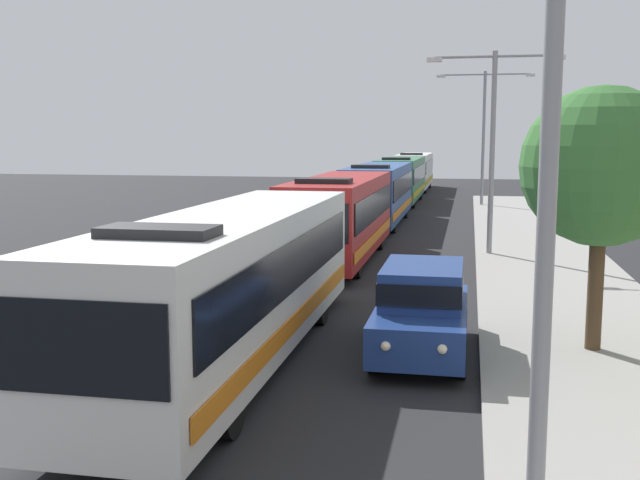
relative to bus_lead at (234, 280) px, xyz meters
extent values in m
cube|color=silver|center=(0.00, 0.02, 0.01)|extent=(2.50, 12.15, 2.70)
cube|color=black|center=(1.27, 0.02, 0.36)|extent=(0.04, 11.18, 1.00)
cube|color=black|center=(-1.27, 0.02, 0.36)|extent=(0.04, 11.18, 1.00)
cube|color=black|center=(0.00, -6.08, 0.31)|extent=(2.30, 0.04, 1.20)
cube|color=orange|center=(1.28, 0.02, -0.79)|extent=(0.03, 11.55, 0.36)
cube|color=black|center=(0.00, -3.62, 1.44)|extent=(1.75, 0.90, 0.16)
cylinder|color=black|center=(1.10, -3.75, -1.19)|extent=(0.28, 1.00, 1.00)
cylinder|color=black|center=(-1.10, -3.75, -1.19)|extent=(0.28, 1.00, 1.00)
cylinder|color=black|center=(1.10, 3.36, -1.19)|extent=(0.28, 1.00, 1.00)
cylinder|color=black|center=(-1.10, 3.36, -1.19)|extent=(0.28, 1.00, 1.00)
cube|color=maroon|center=(0.00, 12.76, 0.01)|extent=(2.50, 10.67, 2.70)
cube|color=black|center=(1.27, 12.76, 0.36)|extent=(0.04, 9.82, 1.00)
cube|color=black|center=(-1.27, 12.76, 0.36)|extent=(0.04, 9.82, 1.00)
cube|color=black|center=(0.00, 7.41, 0.31)|extent=(2.30, 0.04, 1.20)
cube|color=orange|center=(1.28, 12.76, -0.79)|extent=(0.03, 10.14, 0.36)
cube|color=black|center=(0.00, 9.56, 1.44)|extent=(1.75, 0.90, 0.16)
cylinder|color=black|center=(1.10, 9.46, -1.19)|extent=(0.28, 1.00, 1.00)
cylinder|color=black|center=(-1.10, 9.46, -1.19)|extent=(0.28, 1.00, 1.00)
cylinder|color=black|center=(1.10, 15.70, -1.19)|extent=(0.28, 1.00, 1.00)
cylinder|color=black|center=(-1.10, 15.70, -1.19)|extent=(0.28, 1.00, 1.00)
cube|color=#284C8C|center=(0.00, 24.55, 0.01)|extent=(2.50, 11.42, 2.70)
cube|color=black|center=(1.27, 24.55, 0.36)|extent=(0.04, 10.50, 1.00)
cube|color=black|center=(-1.27, 24.55, 0.36)|extent=(0.04, 10.50, 1.00)
cube|color=black|center=(0.00, 18.83, 0.31)|extent=(2.30, 0.04, 1.20)
cube|color=orange|center=(1.28, 24.55, -0.79)|extent=(0.03, 10.85, 0.36)
cube|color=black|center=(0.00, 21.13, 1.44)|extent=(1.75, 0.90, 0.16)
cylinder|color=black|center=(1.10, 21.02, -1.19)|extent=(0.28, 1.00, 1.00)
cylinder|color=black|center=(-1.10, 21.02, -1.19)|extent=(0.28, 1.00, 1.00)
cylinder|color=black|center=(1.10, 27.69, -1.19)|extent=(0.28, 1.00, 1.00)
cylinder|color=black|center=(-1.10, 27.69, -1.19)|extent=(0.28, 1.00, 1.00)
cube|color=#33724C|center=(0.00, 37.21, 0.01)|extent=(2.50, 11.77, 2.70)
cube|color=black|center=(1.27, 37.21, 0.36)|extent=(0.04, 10.83, 1.00)
cube|color=black|center=(-1.27, 37.21, 0.36)|extent=(0.04, 10.83, 1.00)
cube|color=black|center=(0.00, 31.31, 0.31)|extent=(2.30, 0.04, 1.20)
cube|color=gold|center=(1.28, 37.21, -0.79)|extent=(0.03, 11.18, 0.36)
cube|color=black|center=(0.00, 33.68, 1.44)|extent=(1.75, 0.90, 0.16)
cylinder|color=black|center=(1.10, 33.57, -1.19)|extent=(0.28, 1.00, 1.00)
cylinder|color=black|center=(-1.10, 33.57, -1.19)|extent=(0.28, 1.00, 1.00)
cylinder|color=black|center=(1.10, 40.45, -1.19)|extent=(0.28, 1.00, 1.00)
cylinder|color=black|center=(-1.10, 40.45, -1.19)|extent=(0.28, 1.00, 1.00)
cube|color=silver|center=(0.00, 49.85, 0.01)|extent=(2.50, 11.63, 2.70)
cube|color=black|center=(1.27, 49.85, 0.36)|extent=(0.04, 10.70, 1.00)
cube|color=black|center=(-1.27, 49.85, 0.36)|extent=(0.04, 10.70, 1.00)
cube|color=black|center=(0.00, 44.01, 0.31)|extent=(2.30, 0.04, 1.20)
cube|color=gold|center=(1.28, 49.85, -0.79)|extent=(0.03, 11.05, 0.36)
cube|color=black|center=(0.00, 46.36, 1.44)|extent=(1.75, 0.90, 0.16)
cylinder|color=black|center=(1.10, 46.24, -1.19)|extent=(0.28, 1.00, 1.00)
cylinder|color=black|center=(-1.10, 46.24, -1.19)|extent=(0.28, 1.00, 1.00)
cylinder|color=black|center=(1.10, 53.04, -1.19)|extent=(0.28, 1.00, 1.00)
cylinder|color=black|center=(-1.10, 53.04, -1.19)|extent=(0.28, 1.00, 1.00)
cube|color=navy|center=(3.70, 1.18, -0.99)|extent=(1.84, 4.48, 0.80)
cube|color=navy|center=(3.70, 1.33, -0.19)|extent=(1.62, 2.60, 0.80)
cube|color=black|center=(3.70, 1.33, -0.19)|extent=(1.66, 2.69, 0.44)
sphere|color=#F9EFCC|center=(3.19, -1.07, -0.89)|extent=(0.18, 0.18, 0.18)
sphere|color=#F9EFCC|center=(4.20, -1.07, -0.89)|extent=(0.18, 0.18, 0.18)
cylinder|color=black|center=(2.88, -0.20, -1.34)|extent=(0.22, 0.70, 0.70)
cylinder|color=black|center=(4.52, -0.20, -1.34)|extent=(0.22, 0.70, 0.70)
cylinder|color=black|center=(2.88, 2.57, -1.34)|extent=(0.22, 0.70, 0.70)
cylinder|color=black|center=(4.52, 2.57, -1.34)|extent=(0.22, 0.70, 0.70)
cylinder|color=gray|center=(5.40, -6.10, 2.55)|extent=(0.20, 0.20, 8.19)
cylinder|color=gray|center=(5.40, 14.69, 2.21)|extent=(0.20, 0.20, 7.50)
cylinder|color=gray|center=(4.30, 14.69, 5.76)|extent=(2.20, 0.10, 0.10)
cube|color=silver|center=(3.20, 14.69, 5.68)|extent=(0.56, 0.28, 0.16)
cylinder|color=gray|center=(6.50, 14.69, 5.76)|extent=(2.20, 0.10, 0.10)
cube|color=silver|center=(7.60, 14.69, 5.68)|extent=(0.56, 0.28, 0.16)
cylinder|color=gray|center=(5.40, 35.49, 2.70)|extent=(0.20, 0.20, 8.48)
cylinder|color=gray|center=(4.01, 35.49, 6.74)|extent=(2.77, 0.10, 0.10)
cube|color=silver|center=(2.63, 35.49, 6.66)|extent=(0.56, 0.28, 0.16)
cylinder|color=gray|center=(6.78, 35.49, 6.74)|extent=(2.77, 0.10, 0.10)
cube|color=silver|center=(8.17, 35.49, 6.66)|extent=(0.56, 0.28, 0.16)
cylinder|color=#4C3823|center=(7.22, 1.86, -0.29)|extent=(0.32, 0.32, 2.50)
sphere|color=#387033|center=(7.22, 1.86, 2.26)|extent=(3.27, 3.27, 3.27)
camera|label=1|loc=(4.60, -14.20, 2.87)|focal=42.14mm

